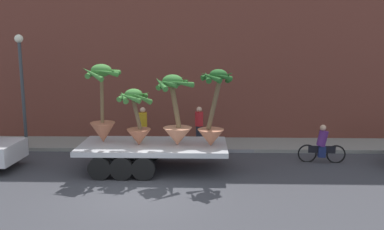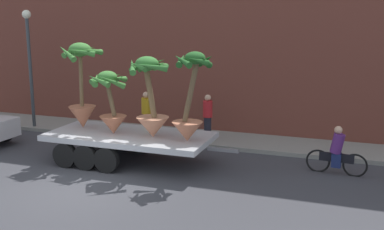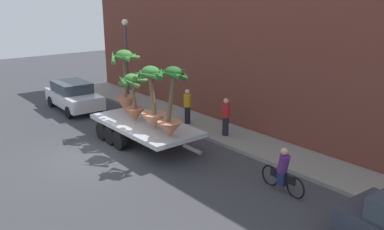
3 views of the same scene
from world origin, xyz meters
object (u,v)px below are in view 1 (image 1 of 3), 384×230
(potted_palm_rear, at_px, (103,107))
(potted_palm_middle, at_px, (176,114))
(flatbed_trailer, at_px, (147,150))
(street_lamp, at_px, (22,76))
(potted_palm_extra, at_px, (213,114))
(cyclist, at_px, (322,146))
(pedestrian_far_left, at_px, (199,125))
(pedestrian_near_gate, at_px, (143,126))
(potted_palm_front, at_px, (137,118))

(potted_palm_rear, distance_m, potted_palm_middle, 2.75)
(flatbed_trailer, height_order, street_lamp, street_lamp)
(flatbed_trailer, bearing_deg, street_lamp, 154.51)
(potted_palm_middle, xyz_separation_m, potted_palm_extra, (1.35, -0.09, 0.01))
(cyclist, distance_m, street_lamp, 12.77)
(flatbed_trailer, relative_size, potted_palm_middle, 2.49)
(potted_palm_extra, xyz_separation_m, pedestrian_far_left, (-0.54, 3.43, -1.10))
(flatbed_trailer, xyz_separation_m, pedestrian_near_gate, (-0.57, 3.01, 0.28))
(potted_palm_rear, xyz_separation_m, street_lamp, (-4.04, 2.48, 0.90))
(flatbed_trailer, height_order, pedestrian_far_left, pedestrian_far_left)
(flatbed_trailer, bearing_deg, pedestrian_far_left, 59.53)
(potted_palm_front, height_order, street_lamp, street_lamp)
(potted_palm_rear, height_order, street_lamp, street_lamp)
(potted_palm_rear, xyz_separation_m, cyclist, (8.36, 0.88, -1.66))
(potted_palm_middle, relative_size, pedestrian_far_left, 1.50)
(cyclist, distance_m, pedestrian_far_left, 5.28)
(street_lamp, bearing_deg, potted_palm_middle, -22.68)
(flatbed_trailer, bearing_deg, potted_palm_rear, 172.13)
(potted_palm_middle, height_order, pedestrian_near_gate, potted_palm_middle)
(potted_palm_middle, relative_size, cyclist, 1.39)
(street_lamp, bearing_deg, potted_palm_rear, -31.55)
(pedestrian_near_gate, bearing_deg, street_lamp, -176.66)
(cyclist, relative_size, pedestrian_near_gate, 1.08)
(potted_palm_extra, xyz_separation_m, pedestrian_near_gate, (-3.00, 3.22, -1.10))
(potted_palm_middle, xyz_separation_m, pedestrian_near_gate, (-1.65, 3.12, -1.09))
(pedestrian_far_left, bearing_deg, potted_palm_extra, -81.13)
(pedestrian_near_gate, bearing_deg, potted_palm_front, -85.50)
(potted_palm_rear, bearing_deg, flatbed_trailer, -7.87)
(potted_palm_extra, height_order, pedestrian_far_left, potted_palm_extra)
(potted_palm_extra, distance_m, cyclist, 4.73)
(potted_palm_rear, height_order, pedestrian_near_gate, potted_palm_rear)
(street_lamp, bearing_deg, cyclist, -7.37)
(potted_palm_front, bearing_deg, pedestrian_far_left, 56.73)
(potted_palm_middle, xyz_separation_m, potted_palm_front, (-1.40, -0.04, -0.16))
(flatbed_trailer, distance_m, pedestrian_near_gate, 3.07)
(potted_palm_middle, bearing_deg, potted_palm_extra, -3.91)
(flatbed_trailer, distance_m, potted_palm_rear, 2.28)
(potted_palm_front, height_order, cyclist, potted_palm_front)
(potted_palm_middle, distance_m, cyclist, 5.96)
(potted_palm_rear, height_order, potted_palm_extra, potted_palm_rear)
(flatbed_trailer, distance_m, street_lamp, 6.76)
(potted_palm_extra, distance_m, street_lamp, 8.69)
(potted_palm_extra, bearing_deg, potted_palm_middle, 176.09)
(cyclist, height_order, street_lamp, street_lamp)
(pedestrian_near_gate, xyz_separation_m, pedestrian_far_left, (2.46, 0.21, 0.00))
(flatbed_trailer, height_order, cyclist, cyclist)
(potted_palm_middle, xyz_separation_m, street_lamp, (-6.76, 2.83, 1.09))
(cyclist, bearing_deg, potted_palm_front, -169.86)
(potted_palm_extra, relative_size, pedestrian_far_left, 1.61)
(flatbed_trailer, relative_size, potted_palm_extra, 2.31)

